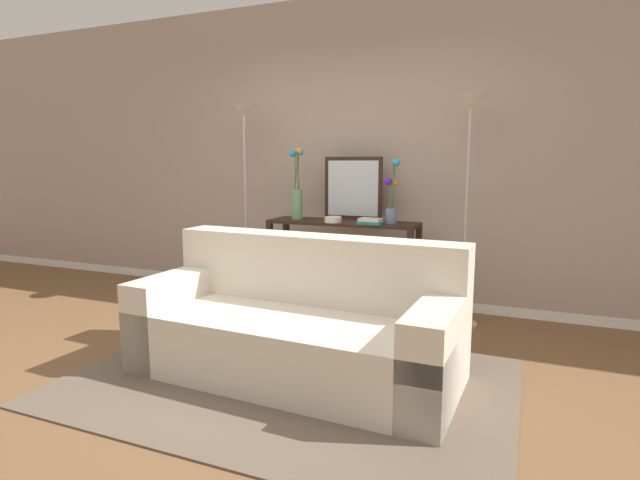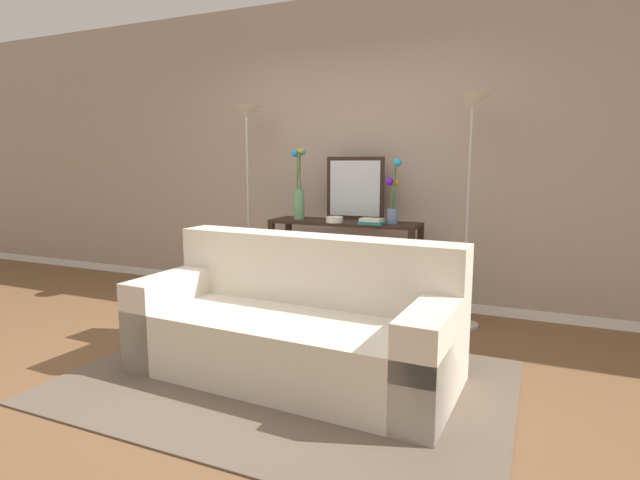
% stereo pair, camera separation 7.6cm
% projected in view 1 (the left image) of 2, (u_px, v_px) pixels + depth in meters
% --- Properties ---
extents(ground_plane, '(16.00, 16.00, 0.02)m').
position_uv_depth(ground_plane, '(241.00, 377.00, 3.27)').
color(ground_plane, brown).
extents(back_wall, '(12.00, 0.15, 2.92)m').
position_uv_depth(back_wall, '(349.00, 153.00, 4.94)').
color(back_wall, white).
rests_on(back_wall, ground).
extents(area_rug, '(2.72, 1.86, 0.01)m').
position_uv_depth(area_rug, '(287.00, 382.00, 3.16)').
color(area_rug, brown).
rests_on(area_rug, ground).
extents(couch, '(2.10, 0.98, 0.88)m').
position_uv_depth(couch, '(298.00, 327.00, 3.26)').
color(couch, beige).
rests_on(couch, ground).
extents(console_table, '(1.38, 0.40, 0.84)m').
position_uv_depth(console_table, '(343.00, 249.00, 4.63)').
color(console_table, black).
rests_on(console_table, ground).
extents(floor_lamp_left, '(0.28, 0.28, 1.90)m').
position_uv_depth(floor_lamp_left, '(244.00, 149.00, 4.85)').
color(floor_lamp_left, '#B7B2A8').
rests_on(floor_lamp_left, ground).
extents(floor_lamp_right, '(0.28, 0.28, 1.89)m').
position_uv_depth(floor_lamp_right, '(469.00, 147.00, 4.06)').
color(floor_lamp_right, '#B7B2A8').
rests_on(floor_lamp_right, ground).
extents(wall_mirror, '(0.56, 0.02, 0.58)m').
position_uv_depth(wall_mirror, '(353.00, 188.00, 4.69)').
color(wall_mirror, black).
rests_on(wall_mirror, console_table).
extents(vase_tall_flowers, '(0.13, 0.11, 0.66)m').
position_uv_depth(vase_tall_flowers, '(297.00, 194.00, 4.71)').
color(vase_tall_flowers, '#669E6B').
rests_on(vase_tall_flowers, console_table).
extents(vase_short_flowers, '(0.14, 0.11, 0.57)m').
position_uv_depth(vase_short_flowers, '(392.00, 197.00, 4.39)').
color(vase_short_flowers, '#6B84AD').
rests_on(vase_short_flowers, console_table).
extents(fruit_bowl, '(0.15, 0.15, 0.05)m').
position_uv_depth(fruit_bowl, '(333.00, 219.00, 4.49)').
color(fruit_bowl, silver).
rests_on(fruit_bowl, console_table).
extents(book_stack, '(0.22, 0.16, 0.05)m').
position_uv_depth(book_stack, '(371.00, 221.00, 4.35)').
color(book_stack, '#1E7075').
rests_on(book_stack, console_table).
extents(book_row_under_console, '(0.48, 0.16, 0.12)m').
position_uv_depth(book_row_under_console, '(311.00, 300.00, 4.83)').
color(book_row_under_console, slate).
rests_on(book_row_under_console, ground).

